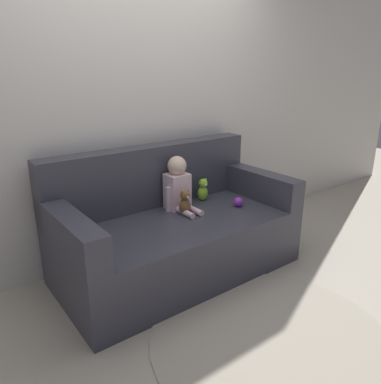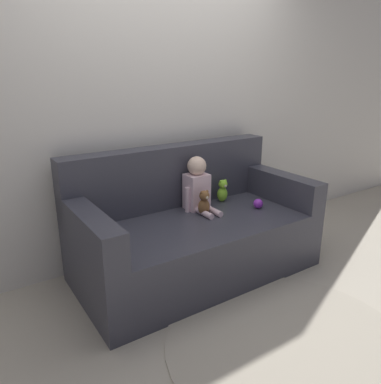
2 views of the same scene
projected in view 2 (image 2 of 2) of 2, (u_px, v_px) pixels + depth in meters
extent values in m
plane|color=#B7AD99|center=(197.00, 271.00, 3.02)|extent=(12.00, 12.00, 0.00)
cube|color=silver|center=(159.00, 102.00, 3.05)|extent=(8.00, 0.05, 2.60)
cube|color=#383842|center=(197.00, 246.00, 2.95)|extent=(1.85, 0.93, 0.46)
cube|color=#383842|center=(171.00, 176.00, 3.10)|extent=(1.85, 0.18, 0.51)
cube|color=#383842|center=(88.00, 228.00, 2.40)|extent=(0.16, 0.93, 0.24)
cube|color=#383842|center=(276.00, 186.00, 3.29)|extent=(0.16, 0.93, 0.24)
cube|color=silver|center=(197.00, 192.00, 3.05)|extent=(0.18, 0.15, 0.29)
sphere|color=beige|center=(197.00, 166.00, 2.98)|extent=(0.15, 0.15, 0.15)
cylinder|color=silver|center=(204.00, 213.00, 2.92)|extent=(0.05, 0.19, 0.05)
cylinder|color=silver|center=(214.00, 211.00, 2.97)|extent=(0.05, 0.19, 0.05)
cylinder|color=silver|center=(188.00, 200.00, 2.99)|extent=(0.04, 0.04, 0.20)
cylinder|color=silver|center=(208.00, 195.00, 3.10)|extent=(0.04, 0.04, 0.20)
ellipsoid|color=brown|center=(204.00, 207.00, 2.94)|extent=(0.10, 0.08, 0.13)
sphere|color=brown|center=(204.00, 196.00, 2.90)|extent=(0.08, 0.08, 0.08)
sphere|color=brown|center=(202.00, 193.00, 2.88)|extent=(0.02, 0.02, 0.02)
sphere|color=brown|center=(207.00, 191.00, 2.91)|extent=(0.02, 0.02, 0.02)
sphere|color=beige|center=(207.00, 197.00, 2.88)|extent=(0.03, 0.03, 0.03)
ellipsoid|color=#8CD133|center=(222.00, 194.00, 3.24)|extent=(0.10, 0.08, 0.13)
sphere|color=#8CD133|center=(223.00, 184.00, 3.21)|extent=(0.08, 0.08, 0.08)
sphere|color=#8CD133|center=(221.00, 181.00, 3.18)|extent=(0.02, 0.02, 0.02)
sphere|color=#8CD133|center=(225.00, 181.00, 3.21)|extent=(0.02, 0.02, 0.02)
sphere|color=beige|center=(225.00, 186.00, 3.18)|extent=(0.03, 0.03, 0.03)
sphere|color=purple|center=(258.00, 204.00, 3.08)|extent=(0.08, 0.08, 0.08)
cylinder|color=#B2A893|center=(288.00, 343.00, 2.23)|extent=(1.48, 1.48, 0.01)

